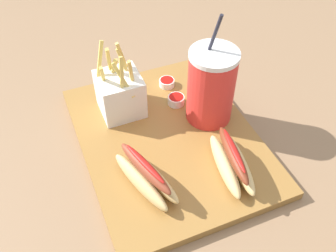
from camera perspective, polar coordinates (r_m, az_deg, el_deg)
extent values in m
cube|color=#8C6B4C|center=(0.82, 0.00, -2.91)|extent=(2.40, 2.40, 0.02)
cube|color=olive|center=(0.81, 0.00, -1.98)|extent=(0.46, 0.36, 0.02)
cylinder|color=red|center=(0.80, 6.52, 5.71)|extent=(0.10, 0.10, 0.16)
cylinder|color=white|center=(0.75, 7.05, 10.66)|extent=(0.10, 0.10, 0.01)
cylinder|color=#262633|center=(0.73, 7.14, 13.72)|extent=(0.03, 0.02, 0.09)
cube|color=white|center=(0.83, -7.26, 4.80)|extent=(0.09, 0.09, 0.09)
cube|color=#E5C660|center=(0.78, -6.80, 6.89)|extent=(0.04, 0.03, 0.08)
cube|color=#E5C660|center=(0.81, -10.33, 9.56)|extent=(0.03, 0.03, 0.09)
cube|color=#E5C660|center=(0.81, -8.24, 8.66)|extent=(0.02, 0.02, 0.06)
cube|color=#E5C660|center=(0.82, -6.97, 10.36)|extent=(0.01, 0.02, 0.07)
cube|color=#E5C660|center=(0.80, -8.94, 9.75)|extent=(0.04, 0.02, 0.08)
cube|color=#E5C660|center=(0.77, -7.01, 7.26)|extent=(0.03, 0.02, 0.09)
cube|color=#E5C660|center=(0.82, -6.83, 9.51)|extent=(0.02, 0.02, 0.07)
cube|color=#E5C660|center=(0.79, -9.86, 7.51)|extent=(0.03, 0.01, 0.06)
cube|color=#E5C660|center=(0.78, -5.63, 7.98)|extent=(0.02, 0.01, 0.07)
ellipsoid|color=#DBB775|center=(0.71, -2.57, -7.37)|extent=(0.16, 0.07, 0.04)
ellipsoid|color=#DBB775|center=(0.70, -4.22, -8.39)|extent=(0.16, 0.07, 0.04)
ellipsoid|color=brown|center=(0.68, -3.50, -6.34)|extent=(0.15, 0.06, 0.02)
ellipsoid|color=red|center=(0.67, -3.55, -5.66)|extent=(0.11, 0.04, 0.01)
ellipsoid|color=#DBB775|center=(0.74, 10.60, -5.47)|extent=(0.16, 0.05, 0.03)
ellipsoid|color=#DBB775|center=(0.74, 8.57, -5.90)|extent=(0.16, 0.05, 0.03)
ellipsoid|color=maroon|center=(0.72, 9.86, -4.28)|extent=(0.15, 0.05, 0.02)
ellipsoid|color=red|center=(0.71, 9.99, -3.60)|extent=(0.11, 0.03, 0.01)
cylinder|color=white|center=(0.92, -0.18, 6.58)|extent=(0.04, 0.04, 0.02)
cylinder|color=#B2140F|center=(0.91, -0.18, 6.88)|extent=(0.03, 0.03, 0.01)
cylinder|color=white|center=(0.87, 1.24, 3.95)|extent=(0.04, 0.04, 0.02)
cylinder|color=#B2140F|center=(0.86, 1.25, 4.33)|extent=(0.03, 0.03, 0.01)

